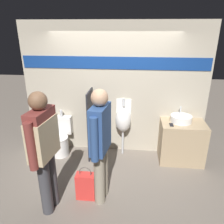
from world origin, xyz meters
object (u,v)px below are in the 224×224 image
at_px(sink_basin, 181,119).
at_px(cell_phone, 171,125).
at_px(urinal_near_counter, 123,120).
at_px(toilet, 61,139).
at_px(person_with_lanyard, 100,143).
at_px(person_in_vest, 44,146).
at_px(shopping_bag, 86,186).

distance_m(sink_basin, cell_phone, 0.28).
bearing_deg(urinal_near_counter, sink_basin, -4.22).
relative_size(sink_basin, cell_phone, 2.93).
distance_m(urinal_near_counter, toilet, 1.40).
bearing_deg(person_with_lanyard, toilet, 49.16).
xyz_separation_m(urinal_near_counter, person_in_vest, (-1.00, -1.64, 0.27)).
xyz_separation_m(toilet, person_in_vest, (0.32, -1.52, 0.73)).
xyz_separation_m(sink_basin, person_in_vest, (-2.13, -1.56, 0.17)).
bearing_deg(person_in_vest, cell_phone, -46.16).
bearing_deg(cell_phone, person_with_lanyard, -137.08).
xyz_separation_m(sink_basin, urinal_near_counter, (-1.14, 0.08, -0.11)).
xyz_separation_m(cell_phone, toilet, (-2.25, 0.14, -0.50)).
height_order(sink_basin, toilet, sink_basin).
xyz_separation_m(toilet, shopping_bag, (0.81, -1.27, -0.11)).
distance_m(sink_basin, person_with_lanyard, 1.90).
height_order(toilet, person_with_lanyard, person_with_lanyard).
height_order(cell_phone, person_in_vest, person_in_vest).
bearing_deg(person_with_lanyard, urinal_near_counter, -2.01).
relative_size(person_in_vest, shopping_bag, 3.18).
xyz_separation_m(person_in_vest, shopping_bag, (0.49, 0.25, -0.84)).
bearing_deg(person_in_vest, sink_basin, -45.67).
bearing_deg(cell_phone, toilet, 176.54).
height_order(sink_basin, shopping_bag, sink_basin).
bearing_deg(toilet, person_in_vest, -78.10).
height_order(urinal_near_counter, toilet, urinal_near_counter).
xyz_separation_m(urinal_near_counter, shopping_bag, (-0.51, -1.39, -0.57)).
xyz_separation_m(sink_basin, person_with_lanyard, (-1.40, -1.28, 0.10)).
xyz_separation_m(person_in_vest, person_with_lanyard, (0.74, 0.28, -0.06)).
distance_m(urinal_near_counter, person_in_vest, 1.94).
height_order(cell_phone, shopping_bag, cell_phone).
bearing_deg(shopping_bag, person_with_lanyard, 5.49).
distance_m(urinal_near_counter, person_with_lanyard, 1.41).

